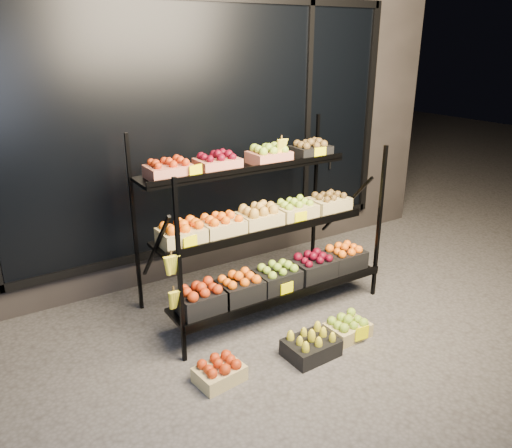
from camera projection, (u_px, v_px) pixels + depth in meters
ground at (302, 333)px, 4.33m from camera, size 24.00×24.00×0.00m
building at (171, 98)px, 5.77m from camera, size 6.00×2.08×3.50m
display_rack at (263, 228)px, 4.52m from camera, size 2.18×1.02×1.66m
tag_floor_b at (362, 337)px, 4.15m from camera, size 0.13×0.01×0.12m
floor_crate_left at (219, 371)px, 3.69m from camera, size 0.37×0.29×0.18m
floor_crate_midleft at (311, 345)px, 3.99m from camera, size 0.42×0.32×0.21m
floor_crate_midright at (348, 327)px, 4.25m from camera, size 0.36×0.27×0.19m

